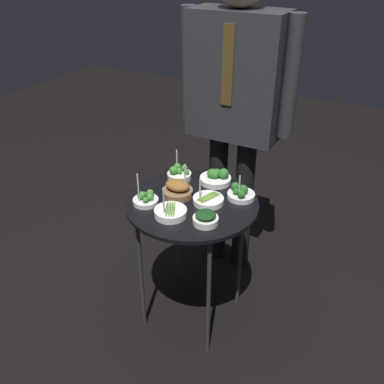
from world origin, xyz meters
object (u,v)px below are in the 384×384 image
(bowl_broccoli_back_right, at_px, (146,199))
(bowl_broccoli_back_left, at_px, (179,174))
(bowl_broccoli_center, at_px, (241,193))
(bowl_broccoli_front_left, at_px, (216,177))
(bowl_roast_mid_left, at_px, (178,189))
(serving_cart, at_px, (192,212))
(bowl_asparagus_near_rim, at_px, (170,212))
(bowl_asparagus_mid_right, at_px, (208,200))
(bowl_spinach_front_right, at_px, (206,218))
(waiter_figure, at_px, (236,92))

(bowl_broccoli_back_right, distance_m, bowl_broccoli_back_left, 0.28)
(bowl_broccoli_center, bearing_deg, bowl_broccoli_front_left, 153.91)
(bowl_roast_mid_left, bearing_deg, bowl_broccoli_center, 24.24)
(bowl_broccoli_front_left, bearing_deg, serving_cart, -95.00)
(bowl_broccoli_back_right, height_order, bowl_broccoli_front_left, bowl_broccoli_back_right)
(bowl_broccoli_center, bearing_deg, bowl_asparagus_near_rim, -126.52)
(bowl_roast_mid_left, bearing_deg, bowl_broccoli_front_left, 63.02)
(bowl_broccoli_front_left, bearing_deg, bowl_asparagus_mid_right, -74.72)
(serving_cart, bearing_deg, bowl_broccoli_front_left, 85.00)
(bowl_spinach_front_right, bearing_deg, bowl_asparagus_mid_right, 112.50)
(bowl_broccoli_back_left, distance_m, waiter_figure, 0.52)
(bowl_spinach_front_right, distance_m, bowl_broccoli_back_right, 0.32)
(bowl_roast_mid_left, height_order, bowl_asparagus_near_rim, bowl_roast_mid_left)
(bowl_broccoli_back_left, distance_m, bowl_broccoli_front_left, 0.19)
(serving_cart, distance_m, bowl_broccoli_center, 0.25)
(bowl_roast_mid_left, distance_m, bowl_broccoli_center, 0.30)
(bowl_asparagus_mid_right, bearing_deg, bowl_broccoli_front_left, 105.28)
(bowl_broccoli_back_right, bearing_deg, bowl_asparagus_near_rim, -12.92)
(serving_cart, bearing_deg, bowl_broccoli_back_left, 134.83)
(bowl_broccoli_back_left, bearing_deg, bowl_roast_mid_left, -62.52)
(bowl_asparagus_mid_right, relative_size, bowl_asparagus_near_rim, 0.92)
(bowl_asparagus_mid_right, bearing_deg, bowl_spinach_front_right, -67.50)
(bowl_roast_mid_left, distance_m, waiter_figure, 0.62)
(bowl_broccoli_back_right, bearing_deg, bowl_spinach_front_right, -2.57)
(bowl_broccoli_back_left, xyz_separation_m, bowl_asparagus_near_rim, (0.14, -0.32, -0.01))
(bowl_broccoli_back_left, bearing_deg, serving_cart, -45.17)
(bowl_roast_mid_left, bearing_deg, bowl_broccoli_back_right, -126.26)
(bowl_broccoli_back_left, xyz_separation_m, bowl_broccoli_front_left, (0.18, 0.05, 0.00))
(bowl_spinach_front_right, distance_m, bowl_broccoli_back_left, 0.42)
(bowl_asparagus_mid_right, relative_size, bowl_broccoli_front_left, 0.91)
(bowl_asparagus_near_rim, bearing_deg, bowl_roast_mid_left, 109.74)
(bowl_asparagus_mid_right, distance_m, bowl_spinach_front_right, 0.17)
(serving_cart, relative_size, bowl_broccoli_back_right, 4.44)
(serving_cart, distance_m, waiter_figure, 0.68)
(serving_cart, relative_size, bowl_asparagus_near_rim, 4.62)
(bowl_broccoli_center, xyz_separation_m, waiter_figure, (-0.21, 0.39, 0.35))
(bowl_roast_mid_left, xyz_separation_m, bowl_broccoli_back_left, (-0.08, 0.15, -0.01))
(bowl_broccoli_center, distance_m, bowl_asparagus_near_rim, 0.36)
(bowl_roast_mid_left, height_order, bowl_broccoli_back_left, bowl_roast_mid_left)
(bowl_broccoli_center, bearing_deg, bowl_spinach_front_right, -100.79)
(bowl_roast_mid_left, relative_size, bowl_broccoli_front_left, 1.10)
(bowl_asparagus_mid_right, bearing_deg, bowl_roast_mid_left, -175.83)
(serving_cart, xyz_separation_m, bowl_roast_mid_left, (-0.09, 0.01, 0.09))
(bowl_asparagus_mid_right, bearing_deg, bowl_broccoli_back_left, 149.30)
(serving_cart, distance_m, bowl_spinach_front_right, 0.21)
(bowl_spinach_front_right, distance_m, waiter_figure, 0.76)
(serving_cart, bearing_deg, bowl_spinach_front_right, -43.76)
(bowl_broccoli_back_right, xyz_separation_m, waiter_figure, (0.16, 0.64, 0.35))
(serving_cart, height_order, bowl_broccoli_front_left, bowl_broccoli_front_left)
(bowl_broccoli_center, relative_size, bowl_broccoli_front_left, 0.86)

